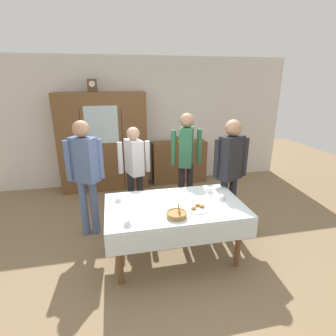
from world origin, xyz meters
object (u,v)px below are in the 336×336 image
book_stack (179,139)px  spoon_center (142,205)px  dining_table (175,213)px  tea_cup_far_left (209,190)px  bread_basket (177,214)px  person_by_cabinet (85,168)px  tea_cup_back_edge (118,199)px  tea_cup_near_right (127,222)px  person_near_right_end (134,164)px  spoon_far_left (209,197)px  bookshelf_low (179,162)px  tea_cup_mid_left (222,198)px  pastry_plate (198,208)px  person_behind_table_left (186,154)px  mantel_clock (92,85)px  person_behind_table_right (230,165)px  wall_cabinet (103,143)px

book_stack → spoon_center: (-1.14, -2.53, -0.23)m
dining_table → tea_cup_far_left: size_ratio=13.24×
dining_table → bread_basket: (-0.05, -0.28, 0.13)m
person_by_cabinet → tea_cup_back_edge: bearing=-51.1°
tea_cup_near_right → person_near_right_end: person_near_right_end is taller
book_stack → spoon_far_left: bearing=-95.1°
bookshelf_low → tea_cup_mid_left: size_ratio=9.23×
bookshelf_low → spoon_center: (-1.14, -2.53, 0.29)m
pastry_plate → tea_cup_near_right: bearing=-167.8°
pastry_plate → bread_basket: bearing=-155.6°
person_near_right_end → person_by_cabinet: size_ratio=0.89×
bookshelf_low → tea_cup_far_left: bookshelf_low is taller
dining_table → person_near_right_end: person_near_right_end is taller
bread_basket → pastry_plate: (0.30, 0.13, -0.02)m
bookshelf_low → person_behind_table_left: person_behind_table_left is taller
dining_table → mantel_clock: (-1.02, 2.59, 1.47)m
person_behind_table_right → person_behind_table_left: size_ratio=0.99×
mantel_clock → person_behind_table_right: (1.96, -2.09, -1.08)m
mantel_clock → person_behind_table_right: size_ratio=0.14×
tea_cup_mid_left → bread_basket: bearing=-154.8°
mantel_clock → person_near_right_end: bearing=-64.7°
pastry_plate → person_behind_table_right: size_ratio=0.16×
wall_cabinet → spoon_center: wall_cabinet is taller
tea_cup_back_edge → pastry_plate: (0.93, -0.43, -0.01)m
book_stack → pastry_plate: bearing=-99.8°
book_stack → pastry_plate: (-0.48, -2.78, -0.22)m
dining_table → tea_cup_back_edge: 0.76m
spoon_center → bread_basket: bearing=-47.2°
tea_cup_mid_left → tea_cup_back_edge: bearing=169.4°
book_stack → person_behind_table_right: person_behind_table_right is taller
mantel_clock → spoon_far_left: 3.18m
spoon_center → person_by_cabinet: (-0.71, 0.71, 0.30)m
tea_cup_far_left → spoon_far_left: bearing=-110.3°
mantel_clock → person_behind_table_right: mantel_clock is taller
dining_table → tea_cup_mid_left: bearing=4.0°
bread_basket → wall_cabinet: bearing=106.5°
dining_table → person_behind_table_right: size_ratio=1.00×
book_stack → person_by_cabinet: size_ratio=0.13×
tea_cup_near_right → tea_cup_back_edge: 0.62m
person_behind_table_right → person_behind_table_left: 0.86m
person_near_right_end → person_by_cabinet: (-0.73, -0.43, 0.13)m
tea_cup_near_right → person_behind_table_left: (1.10, 1.55, 0.28)m
tea_cup_far_left → pastry_plate: (-0.32, -0.45, -0.01)m
dining_table → pastry_plate: bearing=-30.3°
wall_cabinet → book_stack: wall_cabinet is taller
wall_cabinet → spoon_far_left: size_ratio=16.87×
tea_cup_back_edge → person_by_cabinet: 0.74m
mantel_clock → tea_cup_near_right: size_ratio=1.85×
tea_cup_near_right → person_behind_table_right: (1.56, 0.83, 0.27)m
person_behind_table_right → spoon_far_left: bearing=-141.6°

